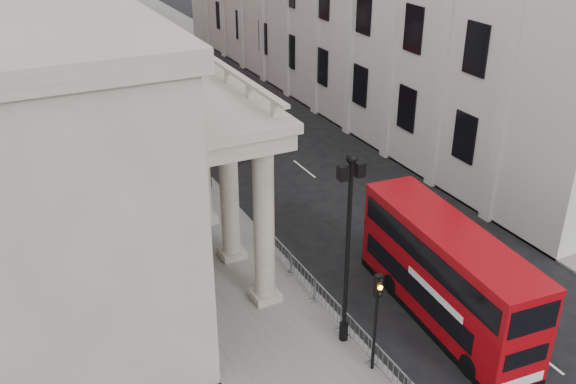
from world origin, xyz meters
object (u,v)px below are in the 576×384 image
object	(u,v)px
traffic_light	(377,305)
pedestrian_c	(186,180)
bus_far	(219,110)
pedestrian_b	(175,191)
pedestrian_a	(199,203)
lamp_post_mid	(204,113)
bus_near	(446,273)
lamp_post_south	(348,239)
lamp_post_north	(135,51)

from	to	relation	value
traffic_light	pedestrian_c	distance (m)	17.99
bus_far	pedestrian_b	xyz separation A→B (m)	(-6.20, -9.00, -1.11)
pedestrian_a	bus_far	bearing A→B (deg)	48.99
pedestrian_a	pedestrian_b	distance (m)	2.25
lamp_post_mid	bus_near	world-z (taller)	lamp_post_mid
traffic_light	pedestrian_b	bearing A→B (deg)	98.89
lamp_post_south	lamp_post_north	bearing A→B (deg)	90.00
bus_near	pedestrian_b	distance (m)	16.77
lamp_post_south	pedestrian_c	world-z (taller)	lamp_post_south
pedestrian_a	lamp_post_north	bearing A→B (deg)	70.01
bus_far	pedestrian_b	world-z (taller)	bus_far
lamp_post_mid	pedestrian_b	xyz separation A→B (m)	(-2.51, -1.37, -3.90)
lamp_post_south	bus_near	distance (m)	5.36
lamp_post_north	lamp_post_south	bearing A→B (deg)	-90.00
lamp_post_south	pedestrian_c	distance (m)	16.33
bus_near	lamp_post_mid	bearing A→B (deg)	110.31
lamp_post_mid	pedestrian_c	xyz separation A→B (m)	(-1.49, -0.22, -3.93)
lamp_post_mid	pedestrian_c	size ratio (longest dim) A/B	4.82
bus_far	pedestrian_a	size ratio (longest dim) A/B	5.15
lamp_post_north	pedestrian_a	world-z (taller)	lamp_post_north
lamp_post_south	traffic_light	bearing A→B (deg)	-87.16
lamp_post_south	lamp_post_mid	xyz separation A→B (m)	(0.00, 16.00, 0.00)
traffic_light	bus_far	size ratio (longest dim) A/B	0.45
traffic_light	pedestrian_c	xyz separation A→B (m)	(-1.59, 17.80, -2.12)
lamp_post_mid	lamp_post_south	bearing A→B (deg)	-90.00
bus_far	pedestrian_a	world-z (taller)	bus_far
lamp_post_north	bus_near	bearing A→B (deg)	-81.86
pedestrian_a	pedestrian_b	xyz separation A→B (m)	(-0.69, 2.14, -0.03)
lamp_post_north	traffic_light	bearing A→B (deg)	-89.83
lamp_post_north	pedestrian_b	size ratio (longest dim) A/B	4.66
bus_near	bus_far	distance (m)	24.13
bus_far	pedestrian_b	distance (m)	10.99
lamp_post_south	lamp_post_mid	bearing A→B (deg)	90.00
pedestrian_c	pedestrian_b	bearing A→B (deg)	-104.08
lamp_post_mid	bus_far	distance (m)	8.92
lamp_post_mid	traffic_light	size ratio (longest dim) A/B	1.93
lamp_post_north	bus_far	world-z (taller)	lamp_post_north
lamp_post_south	pedestrian_c	size ratio (longest dim) A/B	4.82
pedestrian_a	bus_near	bearing A→B (deg)	-78.21
lamp_post_south	pedestrian_b	distance (m)	15.35
pedestrian_c	lamp_post_south	bearing A→B (deg)	-57.07
traffic_light	bus_near	bearing A→B (deg)	18.68
pedestrian_a	pedestrian_c	distance (m)	3.30
lamp_post_south	pedestrian_b	bearing A→B (deg)	99.72
lamp_post_mid	pedestrian_a	world-z (taller)	lamp_post_mid
lamp_post_north	pedestrian_a	size ratio (longest dim) A/B	4.52
bus_far	lamp_post_north	bearing A→B (deg)	112.53
lamp_post_south	pedestrian_a	distance (m)	13.20
lamp_post_north	bus_far	xyz separation A→B (m)	(3.70, -8.37, -2.78)
lamp_post_mid	pedestrian_b	bearing A→B (deg)	-151.31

